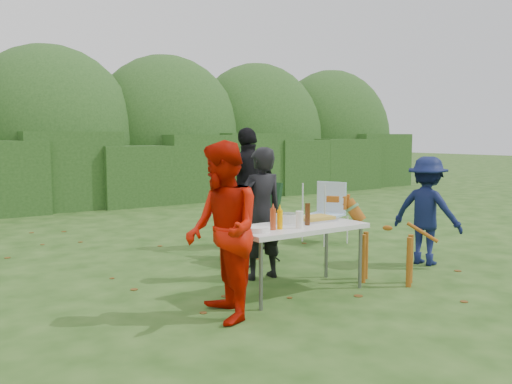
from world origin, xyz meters
TOP-DOWN VIEW (x-y plane):
  - ground at (0.00, 0.00)m, footprint 80.00×80.00m
  - hedge_row at (0.00, 8.00)m, footprint 22.00×1.40m
  - shrub_backdrop at (0.00, 9.60)m, footprint 20.00×2.60m
  - folding_table at (0.08, -0.21)m, footprint 1.50×0.70m
  - person_cook at (0.09, 0.48)m, footprint 0.60×0.42m
  - person_red_jacket at (-1.05, -0.51)m, footprint 0.82×0.95m
  - person_black_puffy at (0.99, 2.08)m, footprint 1.10×0.51m
  - child at (2.31, -0.17)m, footprint 0.76×1.03m
  - dog at (1.17, -0.51)m, footprint 0.93×1.08m
  - camping_chair at (0.48, 1.26)m, footprint 0.82×0.82m
  - lawn_chair at (2.19, 1.69)m, footprint 0.75×0.75m
  - food_tray at (0.42, -0.11)m, footprint 0.45×0.30m
  - focaccia_bread at (0.42, -0.11)m, footprint 0.40×0.26m
  - mustard_bottle at (-0.22, -0.30)m, footprint 0.06×0.06m
  - ketchup_bottle at (-0.31, -0.29)m, footprint 0.06×0.06m
  - beer_bottle at (0.17, -0.27)m, footprint 0.06×0.06m
  - paper_towel_roll at (-0.49, -0.04)m, footprint 0.12×0.12m
  - cup_stack at (-0.02, -0.37)m, footprint 0.08×0.08m
  - pasta_bowl at (0.10, -0.01)m, footprint 0.26×0.26m
  - plate_stack at (-0.49, -0.30)m, footprint 0.24×0.24m

SIDE VIEW (x-z plane):
  - ground at x=0.00m, z-range 0.00..0.00m
  - lawn_chair at x=2.19m, z-range 0.00..0.97m
  - dog at x=1.17m, z-range 0.00..0.98m
  - camping_chair at x=0.48m, z-range 0.00..1.08m
  - folding_table at x=0.08m, z-range 0.32..1.06m
  - child at x=2.31m, z-range 0.00..1.43m
  - food_tray at x=0.42m, z-range 0.74..0.76m
  - plate_stack at x=-0.49m, z-range 0.74..0.79m
  - focaccia_bread at x=0.42m, z-range 0.76..0.80m
  - person_cook at x=0.09m, z-range 0.00..1.57m
  - pasta_bowl at x=0.10m, z-range 0.74..0.84m
  - cup_stack at x=-0.02m, z-range 0.74..0.92m
  - person_red_jacket at x=-1.05m, z-range 0.00..1.66m
  - mustard_bottle at x=-0.22m, z-range 0.74..0.94m
  - hedge_row at x=0.00m, z-range 0.00..1.70m
  - ketchup_bottle at x=-0.31m, z-range 0.74..0.96m
  - beer_bottle at x=0.17m, z-range 0.74..0.98m
  - paper_towel_roll at x=-0.49m, z-range 0.74..1.00m
  - person_black_puffy at x=0.99m, z-range 0.00..1.83m
  - shrub_backdrop at x=0.00m, z-range 0.00..3.20m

